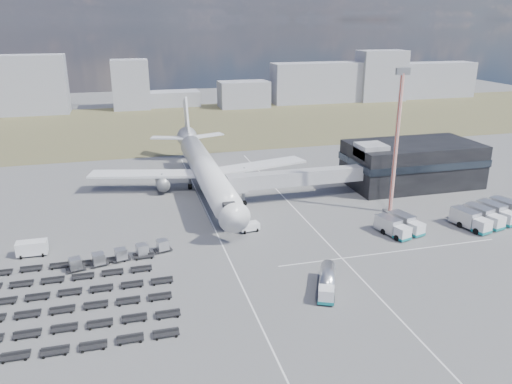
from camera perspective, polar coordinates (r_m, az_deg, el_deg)
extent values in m
plane|color=#565659|center=(85.86, -2.27, -6.51)|extent=(420.00, 420.00, 0.00)
cube|color=brown|center=(190.01, -9.73, 7.56)|extent=(420.00, 90.00, 0.01)
cube|color=silver|center=(89.94, -4.23, -5.31)|extent=(0.25, 110.00, 0.01)
cube|color=silver|center=(94.58, 6.56, -4.13)|extent=(0.25, 110.00, 0.01)
cube|color=silver|center=(87.68, 15.20, -6.65)|extent=(40.00, 0.25, 0.01)
cube|color=black|center=(123.06, 17.42, 3.09)|extent=(30.00, 16.00, 10.00)
cube|color=#262D38|center=(122.75, 17.47, 3.62)|extent=(30.40, 16.40, 1.60)
cube|color=#939399|center=(114.33, 13.04, 4.63)|extent=(6.00, 6.00, 3.00)
cube|color=#939399|center=(107.12, 4.72, 1.65)|extent=(29.80, 3.00, 3.00)
cube|color=#939399|center=(103.07, -2.23, 1.00)|extent=(4.00, 3.60, 3.40)
cylinder|color=slate|center=(104.67, -1.47, -0.18)|extent=(0.70, 0.70, 5.10)
cylinder|color=black|center=(105.38, -1.46, -1.26)|extent=(1.40, 0.90, 1.40)
cylinder|color=silver|center=(111.55, -5.74, 2.44)|extent=(5.60, 48.00, 5.60)
cone|color=silver|center=(86.88, -2.83, -2.39)|extent=(5.60, 5.00, 5.60)
cone|color=silver|center=(138.17, -7.69, 5.96)|extent=(5.60, 8.00, 5.60)
cube|color=black|center=(88.42, -3.11, -1.45)|extent=(2.20, 2.00, 0.80)
cube|color=silver|center=(115.48, -12.51, 2.03)|extent=(25.59, 11.38, 0.50)
cube|color=silver|center=(119.19, 0.06, 3.02)|extent=(25.59, 11.38, 0.50)
cylinder|color=slate|center=(114.24, -10.64, 1.08)|extent=(3.00, 5.00, 3.00)
cylinder|color=slate|center=(116.99, -1.34, 1.84)|extent=(3.00, 5.00, 3.00)
cube|color=silver|center=(139.47, -10.06, 6.13)|extent=(9.49, 5.63, 0.35)
cube|color=silver|center=(140.78, -5.57, 6.45)|extent=(9.49, 5.63, 0.35)
cube|color=silver|center=(139.93, -7.96, 8.50)|extent=(0.50, 9.06, 11.45)
cylinder|color=slate|center=(93.39, -3.51, -3.51)|extent=(0.50, 0.50, 2.50)
cylinder|color=slate|center=(116.11, -7.56, 0.94)|extent=(0.60, 0.60, 2.50)
cylinder|color=slate|center=(117.03, -4.45, 1.20)|extent=(0.60, 0.60, 2.50)
cylinder|color=black|center=(93.68, -3.50, -3.93)|extent=(0.50, 1.20, 1.20)
cube|color=#92939F|center=(228.98, -25.68, 10.94)|extent=(38.92, 12.00, 23.82)
cube|color=#92939F|center=(227.70, -14.16, 11.83)|extent=(15.51, 12.00, 21.07)
cube|color=#92939F|center=(233.02, -10.03, 10.46)|extent=(28.14, 12.00, 6.54)
cube|color=#92939F|center=(226.46, -1.41, 11.11)|extent=(22.00, 12.00, 11.37)
cube|color=#92939F|center=(241.77, 7.39, 12.30)|extent=(46.38, 12.00, 18.30)
cube|color=#92939F|center=(252.43, 14.07, 12.77)|extent=(22.63, 12.00, 23.48)
cube|color=#92939F|center=(272.33, 19.80, 11.98)|extent=(38.64, 12.00, 17.06)
cube|color=silver|center=(70.69, 8.04, -11.53)|extent=(2.85, 2.85, 2.06)
cube|color=#15777B|center=(71.10, 8.01, -12.09)|extent=(2.97, 2.97, 0.45)
cylinder|color=silver|center=(74.32, 8.16, -9.55)|extent=(4.82, 7.04, 2.24)
cube|color=slate|center=(74.81, 8.13, -10.24)|extent=(4.74, 7.01, 0.31)
cylinder|color=black|center=(73.75, 8.09, -10.90)|extent=(2.53, 1.86, 0.99)
cube|color=silver|center=(92.42, -0.80, -4.03)|extent=(3.89, 2.56, 1.60)
cube|color=silver|center=(90.93, -24.22, -5.90)|extent=(4.83, 2.19, 2.53)
cube|color=silver|center=(112.40, -5.20, 0.62)|extent=(3.77, 6.52, 2.86)
cube|color=#15777B|center=(112.77, -5.18, 0.06)|extent=(3.89, 6.65, 0.46)
cube|color=silver|center=(92.36, 16.40, -4.51)|extent=(2.88, 2.81, 2.25)
cube|color=#15777B|center=(92.70, 16.35, -5.00)|extent=(3.00, 2.93, 0.46)
cube|color=silver|center=(94.45, 14.86, -3.56)|extent=(3.64, 5.20, 2.66)
cube|color=silver|center=(94.80, 17.86, -4.04)|extent=(2.88, 2.81, 2.25)
cube|color=#15777B|center=(95.13, 17.80, -4.52)|extent=(3.00, 2.93, 0.46)
cube|color=silver|center=(96.83, 16.32, -3.13)|extent=(3.64, 5.20, 2.66)
cube|color=silver|center=(100.10, 24.44, -3.57)|extent=(3.09, 3.01, 2.46)
cube|color=#15777B|center=(100.45, 24.37, -4.07)|extent=(3.23, 3.14, 0.50)
cube|color=silver|center=(102.08, 22.75, -2.63)|extent=(3.85, 5.64, 2.90)
cube|color=silver|center=(103.05, 25.72, -3.13)|extent=(3.09, 3.01, 2.46)
cube|color=#15777B|center=(103.38, 25.65, -3.62)|extent=(3.23, 3.14, 0.50)
cube|color=silver|center=(104.97, 24.06, -2.23)|extent=(3.85, 5.64, 2.90)
cube|color=silver|center=(106.05, 26.93, -2.71)|extent=(3.09, 3.01, 2.46)
cube|color=#15777B|center=(106.37, 26.86, -3.19)|extent=(3.23, 3.14, 0.50)
cube|color=silver|center=(107.92, 25.29, -1.85)|extent=(3.85, 5.64, 2.90)
cube|color=silver|center=(110.92, 26.46, -1.49)|extent=(3.85, 5.64, 2.90)
cube|color=black|center=(83.52, -19.88, -8.25)|extent=(3.21, 2.41, 0.20)
cube|color=silver|center=(83.11, -19.95, -7.67)|extent=(2.14, 2.14, 1.66)
cube|color=black|center=(83.98, -17.50, -7.82)|extent=(3.21, 2.41, 0.20)
cube|color=silver|center=(83.57, -17.56, -7.25)|extent=(2.14, 2.14, 1.66)
cube|color=black|center=(84.58, -15.15, -7.38)|extent=(3.21, 2.41, 0.20)
cube|color=silver|center=(84.18, -15.21, -6.81)|extent=(2.14, 2.14, 1.66)
cube|color=black|center=(85.33, -12.85, -6.94)|extent=(3.21, 2.41, 0.20)
cube|color=silver|center=(84.93, -12.90, -6.37)|extent=(2.14, 2.14, 1.66)
cube|color=black|center=(86.21, -10.59, -6.49)|extent=(3.21, 2.41, 0.20)
cube|color=silver|center=(85.81, -10.63, -5.93)|extent=(2.14, 2.14, 1.66)
cube|color=black|center=(66.20, -23.93, -16.45)|extent=(34.53, 1.63, 0.78)
cube|color=black|center=(69.92, -23.41, -14.33)|extent=(34.53, 1.63, 0.78)
cube|color=black|center=(73.74, -22.96, -12.43)|extent=(34.53, 1.63, 0.78)
cube|color=black|center=(77.64, -22.56, -10.72)|extent=(34.53, 1.63, 0.78)
cube|color=black|center=(81.60, -22.20, -9.18)|extent=(30.21, 1.63, 0.78)
cube|color=black|center=(85.61, -21.87, -7.78)|extent=(30.21, 1.63, 0.78)
cylinder|color=red|center=(101.36, 15.72, 5.12)|extent=(0.78, 0.78, 27.69)
cube|color=slate|center=(99.08, 16.46, 13.09)|extent=(2.73, 1.07, 1.33)
cube|color=#565659|center=(105.34, 15.06, -2.11)|extent=(2.22, 2.22, 0.33)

